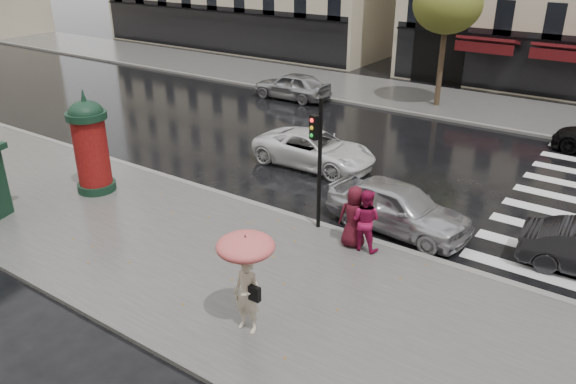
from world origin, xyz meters
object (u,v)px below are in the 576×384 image
Objects in this scene: traffic_light at (318,152)px; car_white at (314,149)px; morris_column at (90,143)px; car_far_silver at (292,86)px; woman_umbrella at (246,268)px; man_burgundy at (354,217)px; woman_red at (365,220)px; car_silver at (398,207)px.

car_white is (-2.94, 4.53, -1.87)m from traffic_light.
morris_column reaches higher than car_far_silver.
man_burgundy is at bearing 88.86° from woman_umbrella.
man_burgundy is at bearing 10.29° from morris_column.
traffic_light is (-1.35, 5.00, 0.82)m from woman_umbrella.
woman_red is (0.44, 4.67, -0.70)m from woman_umbrella.
man_burgundy is at bearing -138.85° from car_white.
man_burgundy is 0.41× the size of car_far_silver.
traffic_light is at bearing 35.99° from car_far_silver.
car_white is at bearing 122.96° from traffic_light.
car_far_silver is (-11.25, 10.80, -0.02)m from car_silver.
woman_umbrella is at bearing -18.25° from morris_column.
woman_red is 0.41× the size of car_far_silver.
morris_column is 8.20m from car_white.
man_burgundy is 0.45× the size of traffic_light.
man_burgundy reaches higher than car_silver.
morris_column is at bearing 5.01° from woman_red.
morris_column is at bearing 115.67° from car_silver.
car_white is (-4.38, 4.86, -0.35)m from man_burgundy.
car_white is at bearing -70.70° from man_burgundy.
woman_red is 0.40× the size of car_silver.
man_burgundy is 16.54m from car_far_silver.
woman_umbrella is 20.30m from car_far_silver.
car_silver is (9.73, 3.47, -1.08)m from morris_column.
morris_column is 8.04m from traffic_light.
woman_umbrella is 9.59m from morris_column.
woman_red is 6.79m from car_white.
traffic_light is 15.49m from car_far_silver.
woman_umbrella is 1.35× the size of man_burgundy.
woman_umbrella is 0.50× the size of car_white.
woman_red is at bearing -179.88° from car_silver.
man_burgundy is (-0.35, 0.00, -0.00)m from woman_red.
traffic_light is at bearing 132.80° from car_silver.
car_white is at bearing 114.20° from woman_umbrella.
car_silver is (0.53, 1.80, -0.26)m from man_burgundy.
car_silver is at bearing 36.75° from traffic_light.
morris_column reaches higher than car_white.
man_burgundy is 2.12m from traffic_light.
traffic_light reaches higher than car_silver.
car_far_silver reaches higher than car_white.
car_far_silver is at bearing 96.07° from morris_column.
morris_column is (-9.55, -1.67, 0.82)m from woman_red.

